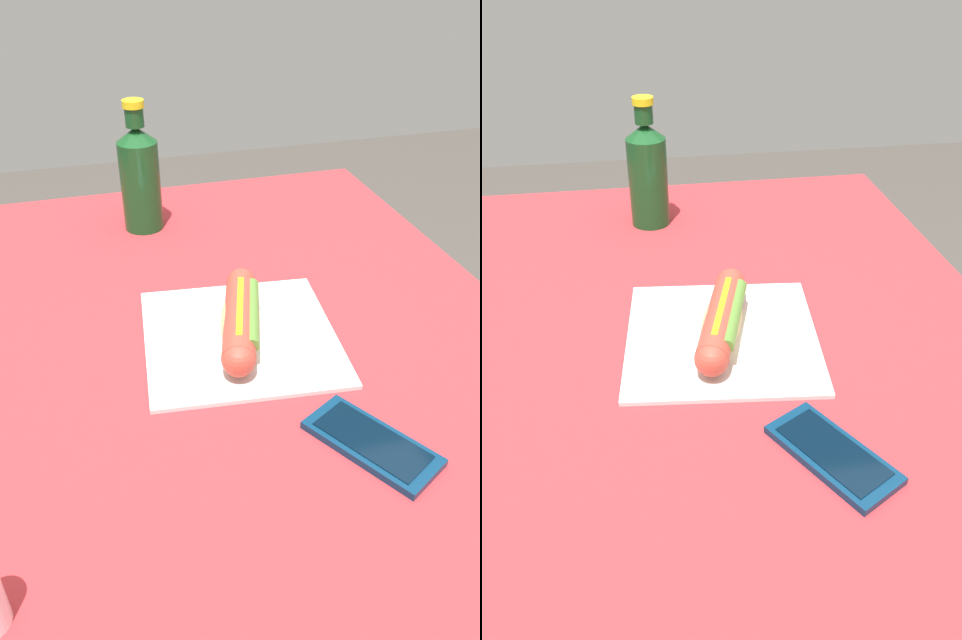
{
  "view_description": "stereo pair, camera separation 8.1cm",
  "coord_description": "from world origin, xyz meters",
  "views": [
    {
      "loc": [
        0.6,
        -0.16,
        1.26
      ],
      "look_at": [
        -0.05,
        0.02,
        0.81
      ],
      "focal_mm": 34.12,
      "sensor_mm": 36.0,
      "label": 1
    },
    {
      "loc": [
        0.61,
        -0.08,
        1.26
      ],
      "look_at": [
        -0.05,
        0.02,
        0.81
      ],
      "focal_mm": 34.12,
      "sensor_mm": 36.0,
      "label": 2
    }
  ],
  "objects": [
    {
      "name": "cell_phone",
      "position": [
        0.18,
        0.1,
        0.78
      ],
      "size": [
        0.16,
        0.13,
        0.01
      ],
      "color": "#0A2D4C",
      "rests_on": "dining_table"
    },
    {
      "name": "paper_wrapper",
      "position": [
        -0.05,
        0.02,
        0.78
      ],
      "size": [
        0.29,
        0.28,
        0.01
      ],
      "primitive_type": "cube",
      "rotation": [
        0.0,
        0.0,
        -0.1
      ],
      "color": "silver",
      "rests_on": "dining_table"
    },
    {
      "name": "dining_table",
      "position": [
        0.0,
        0.0,
        0.64
      ],
      "size": [
        1.21,
        0.84,
        0.78
      ],
      "color": "brown",
      "rests_on": "ground"
    },
    {
      "name": "soda_bottle",
      "position": [
        -0.43,
        -0.05,
        0.87
      ],
      "size": [
        0.07,
        0.07,
        0.23
      ],
      "color": "#14471E",
      "rests_on": "dining_table"
    },
    {
      "name": "hot_dog",
      "position": [
        -0.05,
        0.02,
        0.81
      ],
      "size": [
        0.22,
        0.1,
        0.05
      ],
      "color": "#E5BC75",
      "rests_on": "paper_wrapper"
    }
  ]
}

